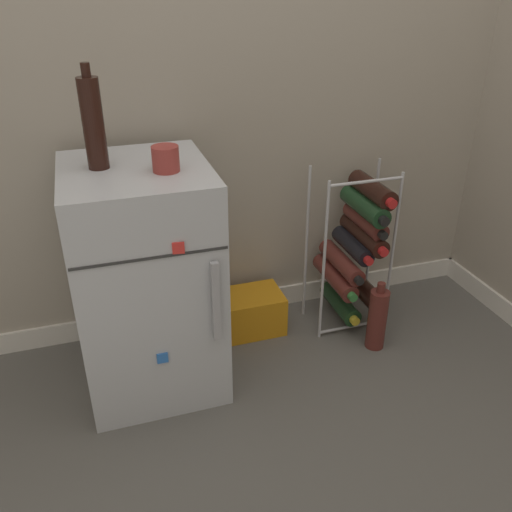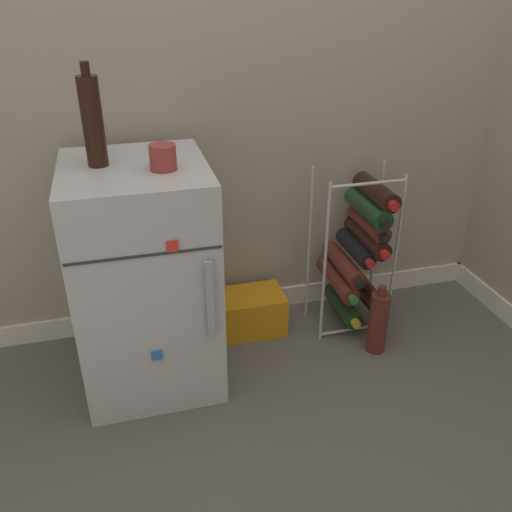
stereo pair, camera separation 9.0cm
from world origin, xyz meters
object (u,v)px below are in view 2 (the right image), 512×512
at_px(fridge_top_bottle, 92,121).
at_px(loose_bottle_floor, 378,322).
at_px(fridge_top_cup, 163,157).
at_px(soda_box, 251,312).
at_px(mini_fridge, 145,277).
at_px(wine_rack, 358,251).

height_order(fridge_top_bottle, loose_bottle_floor, fridge_top_bottle).
bearing_deg(fridge_top_bottle, fridge_top_cup, -25.67).
height_order(soda_box, loose_bottle_floor, loose_bottle_floor).
relative_size(mini_fridge, fridge_top_bottle, 2.61).
bearing_deg(fridge_top_bottle, wine_rack, 4.37).
bearing_deg(fridge_top_cup, soda_box, 33.91).
xyz_separation_m(mini_fridge, loose_bottle_floor, (0.87, -0.11, -0.28)).
relative_size(soda_box, loose_bottle_floor, 0.91).
relative_size(wine_rack, soda_box, 2.56).
distance_m(mini_fridge, fridge_top_bottle, 0.56).
bearing_deg(fridge_top_bottle, loose_bottle_floor, -7.96).
bearing_deg(loose_bottle_floor, wine_rack, 92.68).
bearing_deg(loose_bottle_floor, fridge_top_cup, 176.84).
distance_m(soda_box, fridge_top_cup, 0.87).
relative_size(soda_box, fridge_top_bottle, 0.86).
bearing_deg(loose_bottle_floor, fridge_top_bottle, 172.04).
bearing_deg(soda_box, loose_bottle_floor, -30.74).
xyz_separation_m(wine_rack, loose_bottle_floor, (0.01, -0.21, -0.21)).
xyz_separation_m(soda_box, fridge_top_cup, (-0.33, -0.22, 0.77)).
distance_m(mini_fridge, fridge_top_cup, 0.46).
relative_size(wine_rack, fridge_top_cup, 8.30).
height_order(fridge_top_cup, fridge_top_bottle, fridge_top_bottle).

